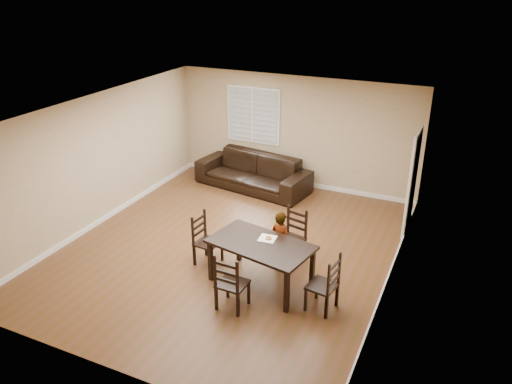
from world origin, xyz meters
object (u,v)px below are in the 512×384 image
chair_near (295,236)px  chair_right (329,287)px  sofa (253,172)px  chair_left (203,240)px  dining_table (261,248)px  donut (268,238)px  child (281,241)px  chair_far (229,286)px

chair_near → chair_right: (1.05, -1.29, -0.00)m
sofa → chair_left: bearing=-71.1°
chair_near → dining_table: bearing=-88.2°
chair_near → sofa: chair_near is taller
chair_left → donut: bearing=-87.2°
child → donut: child is taller
chair_far → chair_left: size_ratio=1.03×
chair_far → chair_right: (1.41, 0.64, -0.00)m
chair_far → child: 1.51m
sofa → child: bearing=-48.4°
child → donut: bearing=102.2°
chair_far → chair_left: (-1.11, 1.11, -0.01)m
child → sofa: bearing=-37.0°
donut → chair_left: bearing=177.8°
chair_right → donut: 1.33m
chair_left → child: child is taller
chair_right → chair_near: bearing=-131.9°
dining_table → chair_far: bearing=-88.8°
chair_near → chair_left: 1.68m
dining_table → child: 0.63m
chair_near → child: (-0.09, -0.45, 0.11)m
chair_near → chair_right: 1.67m
chair_far → donut: (0.21, 1.06, 0.37)m
child → sofa: child is taller
chair_right → donut: bearing=-100.5°
chair_near → chair_right: bearing=-37.9°
dining_table → chair_right: size_ratio=1.88×
dining_table → child: (0.12, 0.60, -0.15)m
dining_table → chair_near: 1.10m
sofa → dining_table: bearing=-54.3°
dining_table → chair_left: bearing=-179.5°
chair_near → donut: size_ratio=8.81×
chair_right → child: bearing=-117.5°
dining_table → chair_left: chair_left is taller
chair_left → sofa: size_ratio=0.34×
chair_near → donut: 0.96m
chair_right → dining_table: bearing=-91.9°
chair_right → sofa: size_ratio=0.35×
chair_left → child: 1.43m
chair_far → chair_right: 1.55m
chair_right → sofa: (-3.12, 3.94, -0.04)m
chair_far → donut: size_ratio=8.81×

